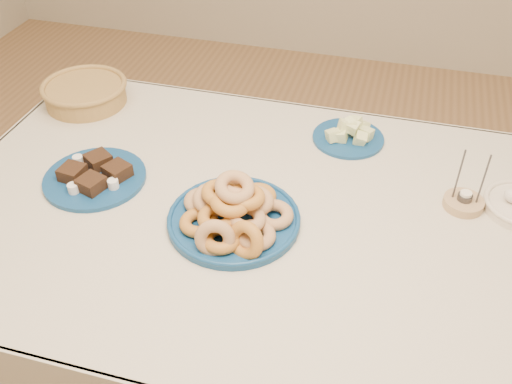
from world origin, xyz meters
TOP-DOWN VIEW (x-y plane):
  - ground at (0.00, 0.00)m, footprint 5.00×5.00m
  - dining_table at (0.00, 0.00)m, footprint 1.71×1.11m
  - donut_platter at (-0.05, -0.07)m, footprint 0.36×0.36m
  - melon_plate at (0.17, 0.38)m, footprint 0.28×0.28m
  - brownie_plate at (-0.47, -0.00)m, footprint 0.34×0.34m
  - wicker_basket at (-0.70, 0.37)m, footprint 0.31×0.31m
  - candle_holder at (0.50, 0.15)m, footprint 0.11×0.11m

SIDE VIEW (x-z plane):
  - ground at x=0.00m, z-range 0.00..0.00m
  - dining_table at x=0.00m, z-range 0.27..1.02m
  - brownie_plate at x=-0.47m, z-range 0.74..0.79m
  - candle_holder at x=0.50m, z-range 0.68..0.85m
  - melon_plate at x=0.17m, z-range 0.74..0.81m
  - wicker_basket at x=-0.70m, z-range 0.75..0.83m
  - donut_platter at x=-0.05m, z-range 0.71..0.87m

